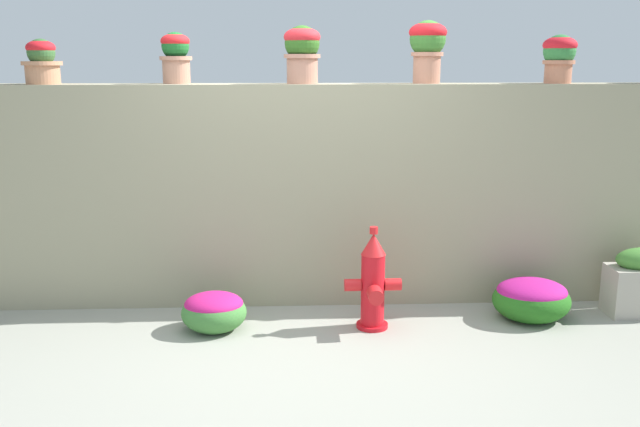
{
  "coord_description": "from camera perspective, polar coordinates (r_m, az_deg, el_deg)",
  "views": [
    {
      "loc": [
        -0.08,
        -4.41,
        1.92
      ],
      "look_at": [
        0.16,
        0.78,
        0.76
      ],
      "focal_mm": 38.63,
      "sensor_mm": 36.0,
      "label": 1
    }
  ],
  "objects": [
    {
      "name": "ground_plane",
      "position": [
        4.81,
        -1.47,
        -10.94
      ],
      "size": [
        24.0,
        24.0,
        0.0
      ],
      "primitive_type": "plane",
      "color": "gray"
    },
    {
      "name": "stone_wall",
      "position": [
        5.48,
        -1.72,
        1.57
      ],
      "size": [
        6.72,
        0.35,
        1.74
      ],
      "primitive_type": "cube",
      "color": "gray",
      "rests_on": "ground"
    },
    {
      "name": "potted_plant_1",
      "position": [
        5.67,
        -22.06,
        11.65
      ],
      "size": [
        0.3,
        0.3,
        0.33
      ],
      "color": "#B57A58",
      "rests_on": "stone_wall"
    },
    {
      "name": "potted_plant_2",
      "position": [
        5.48,
        -11.87,
        12.77
      ],
      "size": [
        0.25,
        0.25,
        0.39
      ],
      "color": "tan",
      "rests_on": "stone_wall"
    },
    {
      "name": "potted_plant_3",
      "position": [
        5.37,
        -1.49,
        13.42
      ],
      "size": [
        0.28,
        0.28,
        0.43
      ],
      "color": "tan",
      "rests_on": "stone_wall"
    },
    {
      "name": "potted_plant_4",
      "position": [
        5.51,
        8.9,
        13.7
      ],
      "size": [
        0.29,
        0.29,
        0.48
      ],
      "color": "tan",
      "rests_on": "stone_wall"
    },
    {
      "name": "potted_plant_5",
      "position": [
        5.75,
        19.21,
        12.32
      ],
      "size": [
        0.26,
        0.26,
        0.37
      ],
      "color": "#BB7457",
      "rests_on": "stone_wall"
    },
    {
      "name": "fire_hydrant",
      "position": [
        5.02,
        4.41,
        -5.84
      ],
      "size": [
        0.41,
        0.33,
        0.76
      ],
      "color": "red",
      "rests_on": "ground"
    },
    {
      "name": "flower_bush_left",
      "position": [
        5.46,
        17.12,
        -6.68
      ],
      "size": [
        0.58,
        0.53,
        0.32
      ],
      "color": "#24651B",
      "rests_on": "ground"
    },
    {
      "name": "flower_bush_right",
      "position": [
        5.08,
        -8.78,
        -7.91
      ],
      "size": [
        0.47,
        0.42,
        0.29
      ],
      "color": "#417E38",
      "rests_on": "ground"
    }
  ]
}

